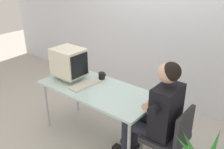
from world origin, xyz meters
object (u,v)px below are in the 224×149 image
Objects in this scene: office_chair at (171,136)px; desk_mug at (102,76)px; desk at (97,92)px; crt_monitor at (69,62)px; keyboard at (85,84)px; person_seated at (156,112)px.

office_chair is 1.20m from desk_mug.
crt_monitor is (-0.48, -0.01, 0.28)m from desk.
crt_monitor reaches higher than office_chair.
desk_mug is (-0.14, 0.24, 0.10)m from desk.
desk is 0.18m from keyboard.
office_chair is at bearing -11.28° from desk_mug.
crt_monitor is 1.56m from office_chair.
person_seated is at bearing 3.14° from keyboard.
keyboard is 0.29m from desk_mug.
crt_monitor is 0.32× the size of person_seated.
person_seated reaches higher than crt_monitor.
desk is 1.17× the size of person_seated.
keyboard is at bearing -95.67° from desk_mug.
crt_monitor is at bearing -178.48° from desk.
desk is 0.56m from crt_monitor.
keyboard is at bearing -177.35° from office_chair.
desk is at bearing -179.19° from office_chair.
person_seated reaches higher than desk_mug.
desk_mug is (-0.96, 0.23, 0.06)m from person_seated.
keyboard is 4.47× the size of desk_mug.
keyboard is at bearing -4.96° from crt_monitor.
desk_mug is at bearing 166.60° from person_seated.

